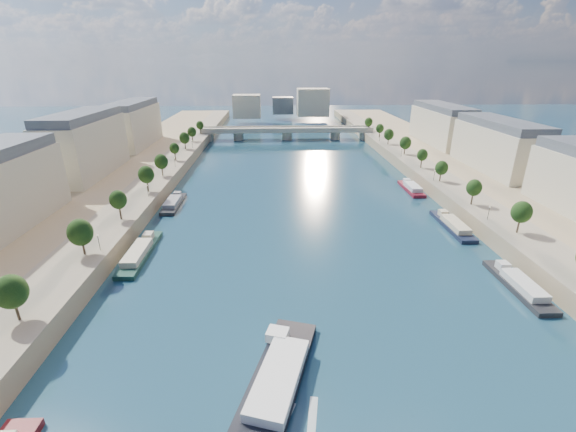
{
  "coord_description": "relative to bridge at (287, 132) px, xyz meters",
  "views": [
    {
      "loc": [
        -10.02,
        -16.18,
        48.08
      ],
      "look_at": [
        -5.55,
        90.64,
        5.0
      ],
      "focal_mm": 24.0,
      "sensor_mm": 36.0,
      "label": 1
    }
  ],
  "objects": [
    {
      "name": "ground",
      "position": [
        0.0,
        -138.91,
        -5.08
      ],
      "size": [
        700.0,
        700.0,
        0.0
      ],
      "primitive_type": "plane",
      "color": "#0C2A37",
      "rests_on": "ground"
    },
    {
      "name": "quay_left",
      "position": [
        -72.0,
        -138.91,
        -2.58
      ],
      "size": [
        44.0,
        520.0,
        5.0
      ],
      "primitive_type": "cube",
      "color": "#9E8460",
      "rests_on": "ground"
    },
    {
      "name": "quay_right",
      "position": [
        72.0,
        -138.91,
        -2.58
      ],
      "size": [
        44.0,
        520.0,
        5.0
      ],
      "primitive_type": "cube",
      "color": "#9E8460",
      "rests_on": "ground"
    },
    {
      "name": "pave_left",
      "position": [
        -57.0,
        -138.91,
        -0.03
      ],
      "size": [
        14.0,
        520.0,
        0.1
      ],
      "primitive_type": "cube",
      "color": "gray",
      "rests_on": "quay_left"
    },
    {
      "name": "pave_right",
      "position": [
        57.0,
        -138.91,
        -0.03
      ],
      "size": [
        14.0,
        520.0,
        0.1
      ],
      "primitive_type": "cube",
      "color": "gray",
      "rests_on": "quay_right"
    },
    {
      "name": "trees_left",
      "position": [
        -55.0,
        -136.91,
        5.39
      ],
      "size": [
        4.8,
        268.8,
        8.26
      ],
      "color": "#382B1E",
      "rests_on": "ground"
    },
    {
      "name": "trees_right",
      "position": [
        55.0,
        -128.91,
        5.39
      ],
      "size": [
        4.8,
        268.8,
        8.26
      ],
      "color": "#382B1E",
      "rests_on": "ground"
    },
    {
      "name": "lamps_left",
      "position": [
        -52.5,
        -148.91,
        2.7
      ],
      "size": [
        0.36,
        200.36,
        4.28
      ],
      "color": "black",
      "rests_on": "ground"
    },
    {
      "name": "lamps_right",
      "position": [
        52.5,
        -133.91,
        2.7
      ],
      "size": [
        0.36,
        200.36,
        4.28
      ],
      "color": "black",
      "rests_on": "ground"
    },
    {
      "name": "buildings_left",
      "position": [
        -85.0,
        -126.91,
        11.37
      ],
      "size": [
        16.0,
        226.0,
        23.2
      ],
      "color": "beige",
      "rests_on": "ground"
    },
    {
      "name": "buildings_right",
      "position": [
        85.0,
        -126.91,
        11.37
      ],
      "size": [
        16.0,
        226.0,
        23.2
      ],
      "color": "beige",
      "rests_on": "ground"
    },
    {
      "name": "skyline",
      "position": [
        3.19,
        80.61,
        9.57
      ],
      "size": [
        79.0,
        42.0,
        22.0
      ],
      "color": "beige",
      "rests_on": "ground"
    },
    {
      "name": "bridge",
      "position": [
        0.0,
        0.0,
        0.0
      ],
      "size": [
        112.0,
        12.0,
        8.15
      ],
      "color": "#C1B79E",
      "rests_on": "ground"
    },
    {
      "name": "tour_barge",
      "position": [
        -9.55,
        -206.91,
        -4.11
      ],
      "size": [
        14.86,
        27.42,
        3.68
      ],
      "rotation": [
        0.0,
        0.0,
        -0.29
      ],
      "color": "black",
      "rests_on": "ground"
    },
    {
      "name": "moored_barges_left",
      "position": [
        -45.5,
        -196.05,
        -4.24
      ],
      "size": [
        5.0,
        158.67,
        3.6
      ],
      "color": "#1C1B3C",
      "rests_on": "ground"
    },
    {
      "name": "moored_barges_right",
      "position": [
        45.5,
        -182.83,
        -4.24
      ],
      "size": [
        5.0,
        160.62,
        3.6
      ],
      "color": "black",
      "rests_on": "ground"
    }
  ]
}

